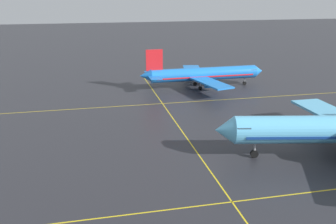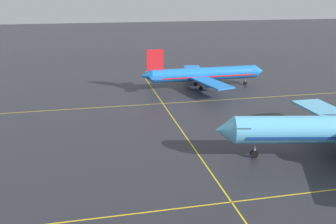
# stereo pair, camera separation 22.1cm
# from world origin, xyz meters

# --- Properties ---
(airliner_third_row) EXTENTS (32.80, 28.37, 10.22)m
(airliner_third_row) POSITION_xyz_m (12.91, 92.38, 3.49)
(airliner_third_row) COLOR blue
(airliner_third_row) RESTS_ON ground
(taxiway_markings) EXTENTS (169.64, 136.22, 0.01)m
(taxiway_markings) POSITION_xyz_m (0.00, 39.28, 0.00)
(taxiway_markings) COLOR yellow
(taxiway_markings) RESTS_ON ground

